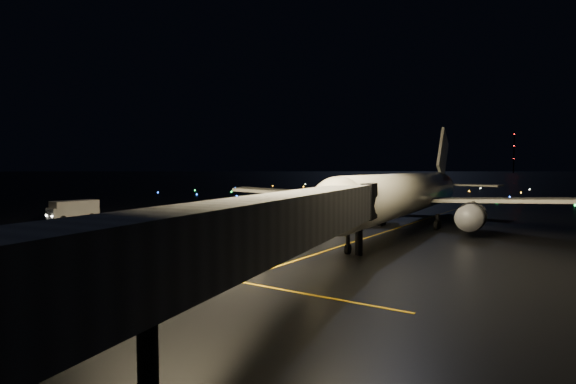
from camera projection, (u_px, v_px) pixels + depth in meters
name	position (u px, v px, depth m)	size (l,w,h in m)	color
ground	(526.00, 180.00, 296.43)	(2000.00, 2000.00, 0.00)	black
lane_centre	(373.00, 236.00, 52.51)	(0.25, 80.00, 0.02)	#E5A50B
lane_cross	(91.00, 255.00, 41.06)	(60.00, 0.25, 0.02)	#E5A50B
jet_bridge	(147.00, 311.00, 14.62)	(14.00, 58.00, 6.60)	gray
airliner	(412.00, 171.00, 61.12)	(53.11, 50.46, 15.05)	silver
pushback_tug	(235.00, 255.00, 36.08)	(4.23, 2.21, 2.01)	silver
belt_loader	(247.00, 227.00, 49.04)	(6.39, 1.74, 3.10)	silver
service_truck	(75.00, 210.00, 68.21)	(2.62, 8.30, 3.06)	silver
crew_a	(69.00, 225.00, 55.82)	(0.60, 0.39, 1.65)	orange
crew_b	(93.00, 224.00, 57.86)	(0.77, 0.60, 1.58)	orange
crew_c	(209.00, 224.00, 57.42)	(0.95, 0.39, 1.62)	orange
safety_cone_0	(284.00, 228.00, 57.59)	(0.49, 0.49, 0.56)	#FF3B00
safety_cone_1	(360.00, 223.00, 62.61)	(0.47, 0.47, 0.54)	#FF3B00
safety_cone_2	(284.00, 220.00, 66.46)	(0.46, 0.46, 0.52)	#FF3B00
safety_cone_3	(280.00, 211.00, 80.91)	(0.44, 0.44, 0.50)	#FF3B00
radio_mast	(514.00, 152.00, 694.13)	(1.80, 1.80, 64.00)	black
taxiway_lights	(455.00, 194.00, 134.88)	(164.00, 92.00, 0.36)	black
baggage_cart_0	(216.00, 221.00, 60.58)	(1.91, 1.34, 1.62)	slate
baggage_cart_1	(200.00, 212.00, 71.16)	(2.19, 1.54, 1.87)	slate
baggage_cart_2	(206.00, 216.00, 66.02)	(2.09, 1.46, 1.78)	slate
baggage_cart_3	(174.00, 211.00, 73.37)	(2.04, 1.43, 1.73)	slate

